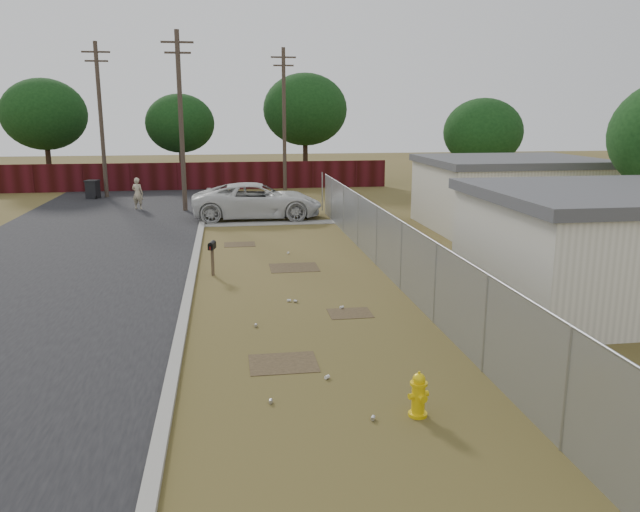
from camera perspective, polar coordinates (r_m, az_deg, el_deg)
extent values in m
plane|color=brown|center=(17.83, -2.29, -3.45)|extent=(120.00, 120.00, 0.00)
cube|color=black|center=(26.12, -20.91, 1.04)|extent=(9.00, 60.00, 0.02)
cube|color=#9E9D93|center=(25.51, -11.01, 1.52)|extent=(0.25, 60.00, 0.12)
cube|color=#9E9D93|center=(28.99, -4.81, 3.00)|extent=(6.20, 1.00, 0.03)
cylinder|color=gray|center=(10.24, 21.60, -11.31)|extent=(0.06, 0.06, 2.00)
cylinder|color=gray|center=(12.72, 14.88, -6.03)|extent=(0.06, 0.06, 2.00)
cylinder|color=gray|center=(15.38, 10.50, -2.48)|extent=(0.06, 0.06, 2.00)
cylinder|color=gray|center=(18.16, 7.45, 0.02)|extent=(0.06, 0.06, 2.00)
cylinder|color=gray|center=(20.99, 5.21, 1.85)|extent=(0.06, 0.06, 2.00)
cylinder|color=gray|center=(23.86, 3.51, 3.24)|extent=(0.06, 0.06, 2.00)
cylinder|color=gray|center=(26.77, 2.17, 4.33)|extent=(0.06, 0.06, 2.00)
cylinder|color=gray|center=(29.69, 1.09, 5.21)|extent=(0.06, 0.06, 2.00)
cylinder|color=gray|center=(32.62, 0.21, 5.92)|extent=(0.06, 0.06, 2.00)
cylinder|color=gray|center=(18.91, 6.71, 3.65)|extent=(0.04, 26.00, 0.04)
cube|color=gray|center=(19.09, 6.63, 0.69)|extent=(0.01, 26.00, 2.00)
cube|color=black|center=(19.27, 6.75, -1.33)|extent=(0.03, 26.00, 0.60)
cube|color=#430E14|center=(42.40, -14.27, 7.04)|extent=(30.00, 0.12, 1.80)
cylinder|color=#43382D|center=(33.07, -12.58, 11.79)|extent=(0.24, 0.24, 9.00)
cube|color=#43382D|center=(33.23, -12.93, 18.53)|extent=(1.60, 0.10, 0.10)
cube|color=#43382D|center=(33.18, -12.89, 17.67)|extent=(1.30, 0.10, 0.10)
cylinder|color=#43382D|center=(39.65, -19.38, 11.54)|extent=(0.24, 0.24, 9.00)
cube|color=#43382D|center=(39.78, -19.82, 17.15)|extent=(1.60, 0.10, 0.10)
cube|color=#43382D|center=(39.74, -19.77, 16.44)|extent=(1.30, 0.10, 0.10)
cylinder|color=#43382D|center=(41.17, -3.29, 12.27)|extent=(0.24, 0.24, 9.00)
cube|color=#43382D|center=(41.30, -3.37, 17.69)|extent=(1.60, 0.10, 0.10)
cube|color=#43382D|center=(41.27, -3.36, 17.00)|extent=(1.30, 0.10, 0.10)
cube|color=silver|center=(18.86, 26.74, 0.45)|extent=(8.00, 6.00, 2.80)
cube|color=#4A4B4F|center=(18.62, 27.23, 5.11)|extent=(8.32, 6.24, 0.30)
cube|color=silver|center=(29.00, 16.76, 5.26)|extent=(7.00, 6.00, 2.80)
cube|color=#4A4B4F|center=(28.85, 16.97, 8.31)|extent=(7.28, 6.24, 0.30)
cylinder|color=#362318|center=(47.69, -23.55, 7.90)|extent=(0.36, 0.36, 3.30)
ellipsoid|color=black|center=(47.57, -23.91, 11.76)|extent=(5.70, 5.70, 4.84)
cylinder|color=#362318|center=(47.24, -12.52, 8.36)|extent=(0.36, 0.36, 2.86)
ellipsoid|color=black|center=(47.10, -12.69, 11.75)|extent=(4.94, 4.94, 4.20)
cylinder|color=#362318|center=(46.48, -1.35, 9.00)|extent=(0.36, 0.36, 3.52)
ellipsoid|color=black|center=(46.36, -1.37, 13.24)|extent=(6.08, 6.08, 5.17)
cylinder|color=#362318|center=(38.19, 14.45, 7.04)|extent=(0.36, 0.36, 2.64)
ellipsoid|color=black|center=(38.03, 14.68, 10.91)|extent=(4.56, 4.56, 3.88)
cylinder|color=yellow|center=(11.10, 8.92, -14.09)|extent=(0.39, 0.39, 0.06)
cylinder|color=yellow|center=(10.97, 8.97, -12.76)|extent=(0.28, 0.28, 0.55)
cylinder|color=yellow|center=(10.86, 9.02, -11.44)|extent=(0.36, 0.36, 0.05)
sphere|color=yellow|center=(10.83, 9.04, -11.07)|extent=(0.27, 0.27, 0.22)
cylinder|color=yellow|center=(10.78, 9.06, -10.52)|extent=(0.05, 0.05, 0.06)
cylinder|color=yellow|center=(10.88, 8.37, -12.58)|extent=(0.12, 0.12, 0.11)
cylinder|color=yellow|center=(11.01, 9.59, -12.31)|extent=(0.12, 0.12, 0.11)
cylinder|color=yellow|center=(10.84, 9.36, -12.71)|extent=(0.16, 0.14, 0.13)
cube|color=brown|center=(19.93, -9.79, -0.49)|extent=(0.10, 0.10, 0.91)
cube|color=black|center=(19.83, -9.85, 0.87)|extent=(0.26, 0.46, 0.16)
cylinder|color=black|center=(19.81, -9.86, 1.10)|extent=(0.26, 0.46, 0.16)
cube|color=#BD0D0D|center=(19.60, -10.02, 0.72)|extent=(0.03, 0.04, 0.09)
imported|color=silver|center=(30.35, -5.75, 5.05)|extent=(6.27, 3.02, 1.72)
imported|color=tan|center=(34.44, -16.34, 5.51)|extent=(0.71, 0.58, 1.68)
cube|color=black|center=(39.58, -20.06, 5.69)|extent=(0.79, 0.79, 1.04)
cube|color=black|center=(39.52, -20.12, 6.47)|extent=(0.87, 0.87, 0.09)
cylinder|color=black|center=(39.20, -19.79, 5.05)|extent=(0.11, 0.22, 0.22)
cylinder|color=silver|center=(12.32, 0.66, -11.00)|extent=(0.12, 0.12, 0.07)
cylinder|color=#A9A9AE|center=(15.18, -5.90, -6.33)|extent=(0.09, 0.11, 0.07)
cylinder|color=silver|center=(16.47, 2.00, -4.70)|extent=(0.12, 0.10, 0.07)
cylinder|color=#A9A9AE|center=(11.41, -4.53, -13.10)|extent=(0.08, 0.11, 0.07)
cylinder|color=silver|center=(22.74, -2.93, 0.29)|extent=(0.10, 0.12, 0.07)
cylinder|color=#A9A9AE|center=(16.98, -2.24, -4.15)|extent=(0.12, 0.12, 0.07)
cylinder|color=#A9A9AE|center=(10.86, 4.88, -14.55)|extent=(0.10, 0.12, 0.07)
cylinder|color=silver|center=(17.07, -2.86, -4.07)|extent=(0.10, 0.07, 0.07)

